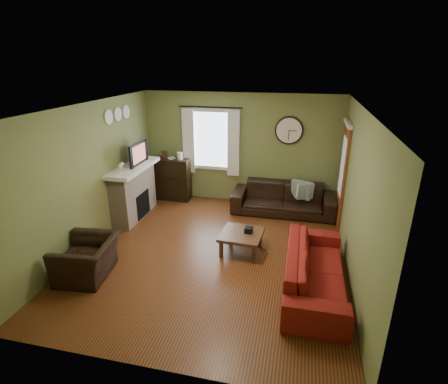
% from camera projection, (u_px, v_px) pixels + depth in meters
% --- Properties ---
extents(floor, '(4.60, 5.20, 0.00)m').
position_uv_depth(floor, '(214.00, 253.00, 6.34)').
color(floor, '#572C13').
rests_on(floor, ground).
extents(ceiling, '(4.60, 5.20, 0.00)m').
position_uv_depth(ceiling, '(212.00, 107.00, 5.41)').
color(ceiling, white).
rests_on(ceiling, ground).
extents(wall_left, '(0.00, 5.20, 2.60)m').
position_uv_depth(wall_left, '(91.00, 176.00, 6.35)').
color(wall_left, olive).
rests_on(wall_left, ground).
extents(wall_right, '(0.00, 5.20, 2.60)m').
position_uv_depth(wall_right, '(357.00, 197.00, 5.40)').
color(wall_right, olive).
rests_on(wall_right, ground).
extents(wall_back, '(4.60, 0.00, 2.60)m').
position_uv_depth(wall_back, '(241.00, 149.00, 8.24)').
color(wall_back, olive).
rests_on(wall_back, ground).
extents(wall_front, '(4.60, 0.00, 2.60)m').
position_uv_depth(wall_front, '(148.00, 272.00, 3.51)').
color(wall_front, olive).
rests_on(wall_front, ground).
extents(fireplace, '(0.40, 1.40, 1.10)m').
position_uv_depth(fireplace, '(134.00, 193.00, 7.63)').
color(fireplace, tan).
rests_on(fireplace, floor).
extents(firebox, '(0.04, 0.60, 0.55)m').
position_uv_depth(firebox, '(143.00, 205.00, 7.68)').
color(firebox, black).
rests_on(firebox, fireplace).
extents(mantel, '(0.58, 1.60, 0.08)m').
position_uv_depth(mantel, '(132.00, 168.00, 7.41)').
color(mantel, white).
rests_on(mantel, fireplace).
extents(tv, '(0.08, 0.60, 0.35)m').
position_uv_depth(tv, '(136.00, 156.00, 7.47)').
color(tv, black).
rests_on(tv, mantel).
extents(tv_screen, '(0.02, 0.62, 0.36)m').
position_uv_depth(tv_screen, '(139.00, 154.00, 7.43)').
color(tv_screen, '#994C3F').
rests_on(tv_screen, mantel).
extents(medallion_left, '(0.28, 0.28, 0.03)m').
position_uv_depth(medallion_left, '(109.00, 117.00, 6.74)').
color(medallion_left, white).
rests_on(medallion_left, wall_left).
extents(medallion_mid, '(0.28, 0.28, 0.03)m').
position_uv_depth(medallion_mid, '(118.00, 114.00, 7.05)').
color(medallion_mid, white).
rests_on(medallion_mid, wall_left).
extents(medallion_right, '(0.28, 0.28, 0.03)m').
position_uv_depth(medallion_right, '(126.00, 112.00, 7.37)').
color(medallion_right, white).
rests_on(medallion_right, wall_left).
extents(window_pane, '(1.00, 0.02, 1.30)m').
position_uv_depth(window_pane, '(212.00, 140.00, 8.30)').
color(window_pane, silver).
rests_on(window_pane, wall_back).
extents(curtain_rod, '(0.03, 0.03, 1.50)m').
position_uv_depth(curtain_rod, '(210.00, 107.00, 7.93)').
color(curtain_rod, black).
rests_on(curtain_rod, wall_back).
extents(curtain_left, '(0.28, 0.04, 1.55)m').
position_uv_depth(curtain_left, '(188.00, 141.00, 8.34)').
color(curtain_left, white).
rests_on(curtain_left, wall_back).
extents(curtain_right, '(0.28, 0.04, 1.55)m').
position_uv_depth(curtain_right, '(233.00, 144.00, 8.11)').
color(curtain_right, white).
rests_on(curtain_right, wall_back).
extents(wall_clock, '(0.64, 0.06, 0.64)m').
position_uv_depth(wall_clock, '(289.00, 131.00, 7.79)').
color(wall_clock, white).
rests_on(wall_clock, wall_back).
extents(door, '(0.05, 0.90, 2.10)m').
position_uv_depth(door, '(342.00, 176.00, 7.18)').
color(door, brown).
rests_on(door, floor).
extents(bookshelf, '(0.87, 0.37, 1.04)m').
position_uv_depth(bookshelf, '(172.00, 179.00, 8.61)').
color(bookshelf, black).
rests_on(bookshelf, floor).
extents(book, '(0.28, 0.29, 0.02)m').
position_uv_depth(book, '(168.00, 162.00, 8.43)').
color(book, '#4C301D').
rests_on(book, bookshelf).
extents(sofa_brown, '(2.29, 0.89, 0.67)m').
position_uv_depth(sofa_brown, '(283.00, 199.00, 7.90)').
color(sofa_brown, black).
rests_on(sofa_brown, floor).
extents(pillow_left, '(0.44, 0.27, 0.42)m').
position_uv_depth(pillow_left, '(301.00, 190.00, 7.83)').
color(pillow_left, gray).
rests_on(pillow_left, sofa_brown).
extents(pillow_right, '(0.38, 0.23, 0.36)m').
position_uv_depth(pillow_right, '(305.00, 191.00, 7.75)').
color(pillow_right, gray).
rests_on(pillow_right, sofa_brown).
extents(sofa_red, '(0.87, 2.23, 0.65)m').
position_uv_depth(sofa_red, '(315.00, 269.00, 5.28)').
color(sofa_red, maroon).
rests_on(sofa_red, floor).
extents(armchair, '(0.95, 1.05, 0.62)m').
position_uv_depth(armchair, '(87.00, 259.00, 5.59)').
color(armchair, black).
rests_on(armchair, floor).
extents(coffee_table, '(0.77, 0.77, 0.39)m').
position_uv_depth(coffee_table, '(241.00, 243.00, 6.31)').
color(coffee_table, '#4C301D').
rests_on(coffee_table, floor).
extents(tissue_box, '(0.14, 0.14, 0.10)m').
position_uv_depth(tissue_box, '(249.00, 232.00, 6.25)').
color(tissue_box, black).
rests_on(tissue_box, coffee_table).
extents(wine_glass_a, '(0.06, 0.06, 0.18)m').
position_uv_depth(wine_glass_a, '(120.00, 169.00, 6.88)').
color(wine_glass_a, white).
rests_on(wine_glass_a, mantel).
extents(wine_glass_b, '(0.07, 0.07, 0.20)m').
position_uv_depth(wine_glass_b, '(122.00, 167.00, 6.95)').
color(wine_glass_b, white).
rests_on(wine_glass_b, mantel).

